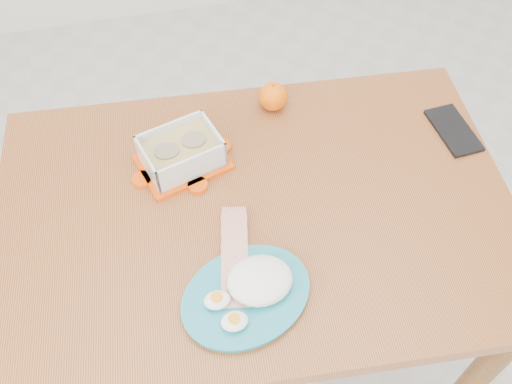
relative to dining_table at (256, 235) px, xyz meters
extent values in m
plane|color=#B7B7B2|center=(0.16, 0.05, -0.64)|extent=(3.50, 3.50, 0.00)
cube|color=#A5582E|center=(0.00, 0.00, 0.09)|extent=(1.18, 0.83, 0.04)
cylinder|color=brown|center=(0.48, -0.35, -0.29)|extent=(0.06, 0.06, 0.71)
cylinder|color=brown|center=(-0.48, 0.35, -0.29)|extent=(0.06, 0.06, 0.71)
cylinder|color=brown|center=(0.52, 0.28, -0.29)|extent=(0.06, 0.06, 0.71)
cube|color=#E74806|center=(-0.14, 0.16, 0.11)|extent=(0.23, 0.19, 0.01)
cube|color=silver|center=(-0.14, 0.16, 0.15)|extent=(0.20, 0.17, 0.07)
cube|color=tan|center=(-0.14, 0.16, 0.15)|extent=(0.18, 0.15, 0.05)
cylinder|color=#89735A|center=(-0.17, 0.15, 0.16)|extent=(0.07, 0.07, 0.02)
cylinder|color=#89735A|center=(-0.10, 0.17, 0.16)|extent=(0.07, 0.07, 0.02)
sphere|color=#FF6B05|center=(0.11, 0.29, 0.14)|extent=(0.07, 0.07, 0.07)
cylinder|color=#197889|center=(-0.07, -0.20, 0.11)|extent=(0.33, 0.33, 0.02)
ellipsoid|color=white|center=(-0.04, -0.19, 0.15)|extent=(0.16, 0.15, 0.05)
ellipsoid|color=white|center=(-0.12, -0.21, 0.14)|extent=(0.06, 0.06, 0.03)
ellipsoid|color=white|center=(-0.10, -0.26, 0.14)|extent=(0.06, 0.06, 0.03)
cube|color=#BB2409|center=(-0.07, -0.12, 0.12)|extent=(0.09, 0.23, 0.02)
cube|color=black|center=(0.51, 0.11, 0.11)|extent=(0.09, 0.16, 0.01)
camera|label=1|loc=(-0.16, -0.69, 1.12)|focal=40.00mm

